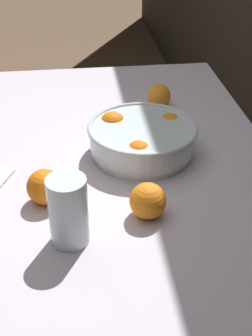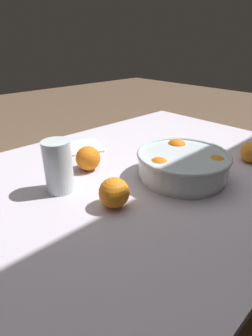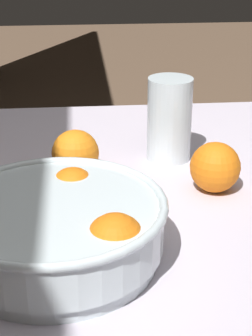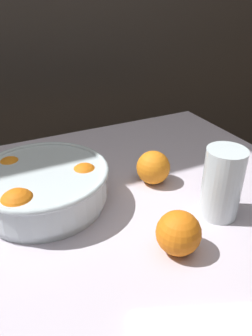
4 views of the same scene
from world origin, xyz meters
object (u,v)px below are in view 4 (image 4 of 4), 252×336
object	(u,v)px
fruit_bowl	(40,186)
orange_loose_front	(153,167)
juice_glass	(221,187)
orange_loose_near_bowl	(178,233)

from	to	relation	value
fruit_bowl	orange_loose_front	xyz separation A→B (m)	(0.27, -0.03, -0.01)
juice_glass	orange_loose_front	world-z (taller)	juice_glass
fruit_bowl	orange_loose_near_bowl	distance (m)	0.32
juice_glass	orange_loose_near_bowl	world-z (taller)	juice_glass
orange_loose_near_bowl	orange_loose_front	bearing A→B (deg)	70.54
juice_glass	orange_loose_front	bearing A→B (deg)	109.07
juice_glass	orange_loose_near_bowl	xyz separation A→B (m)	(-0.14, -0.05, -0.03)
fruit_bowl	orange_loose_near_bowl	bearing A→B (deg)	-53.24
orange_loose_front	fruit_bowl	bearing A→B (deg)	174.60
fruit_bowl	orange_loose_near_bowl	xyz separation A→B (m)	(0.19, -0.25, -0.01)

